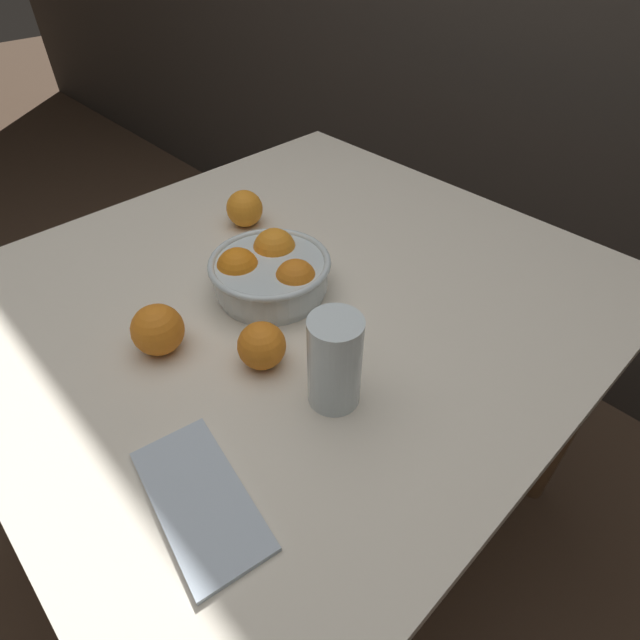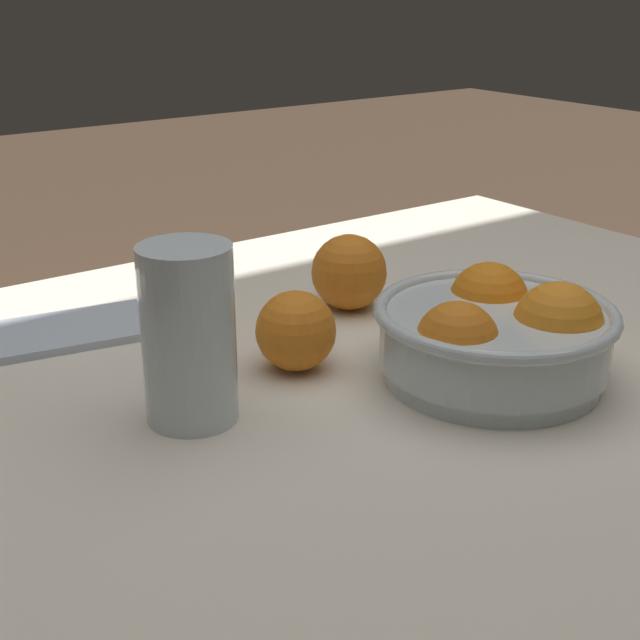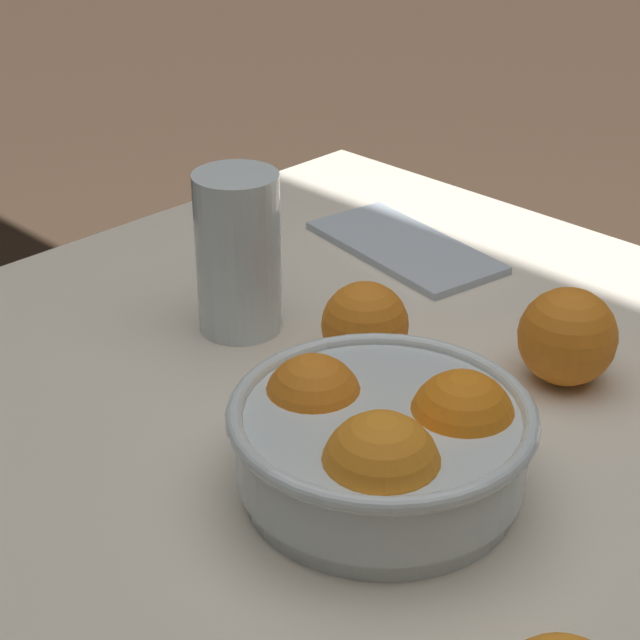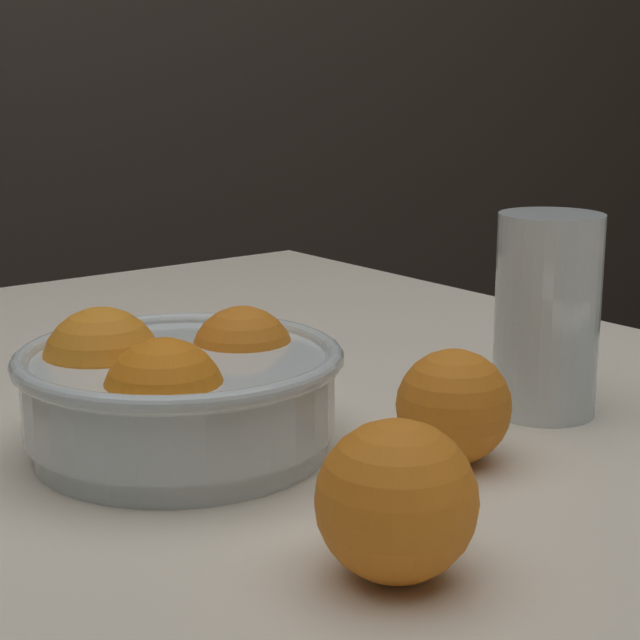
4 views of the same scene
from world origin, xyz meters
The scene contains 8 objects.
ground_plane centered at (0.00, 0.00, 0.00)m, with size 12.00×12.00×0.00m, color #4C3828.
dining_table centered at (0.00, 0.00, 0.67)m, with size 1.01×1.09×0.75m.
fruit_bowl centered at (-0.01, -0.04, 0.79)m, with size 0.21×0.21×0.09m.
juice_glass centered at (0.24, -0.13, 0.82)m, with size 0.07×0.07×0.15m.
orange_loose_near_bowl centered at (-0.02, -0.26, 0.79)m, with size 0.08×0.08×0.08m, color orange.
orange_loose_front centered at (-0.23, 0.07, 0.79)m, with size 0.08×0.08×0.08m, color orange.
orange_loose_aside centered at (0.12, -0.16, 0.79)m, with size 0.07×0.07×0.07m, color orange.
napkin centered at (0.24, -0.36, 0.75)m, with size 0.21×0.10×0.01m, color silver.
Camera 1 is at (0.56, -0.47, 1.31)m, focal length 28.00 mm.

